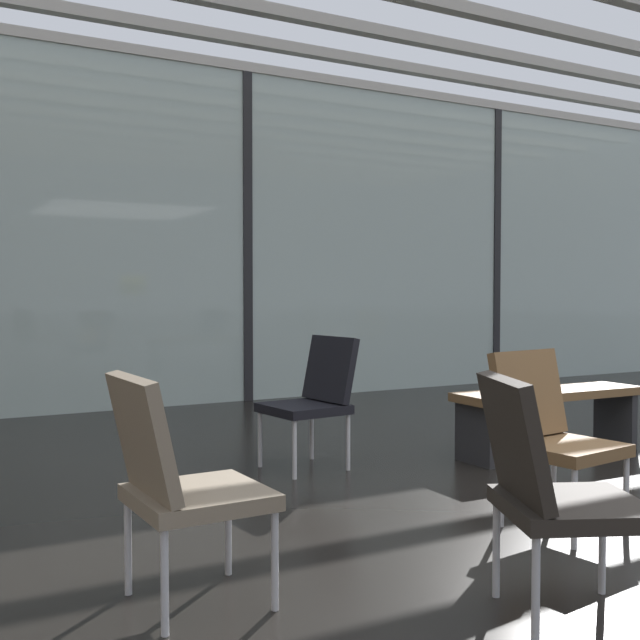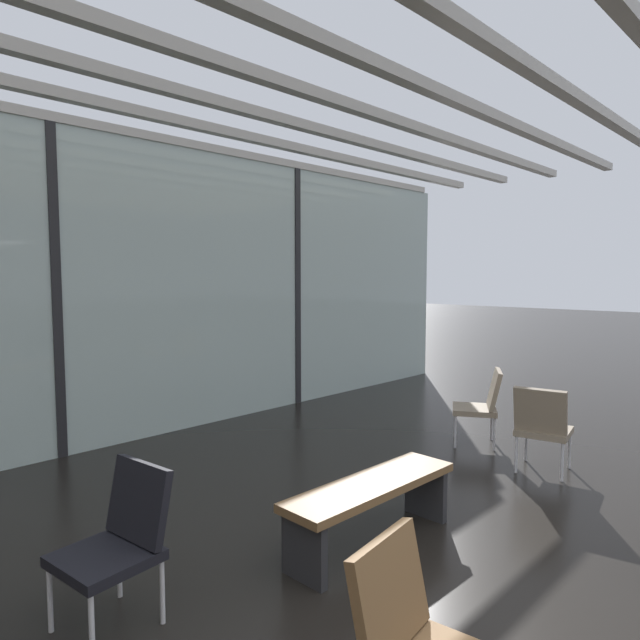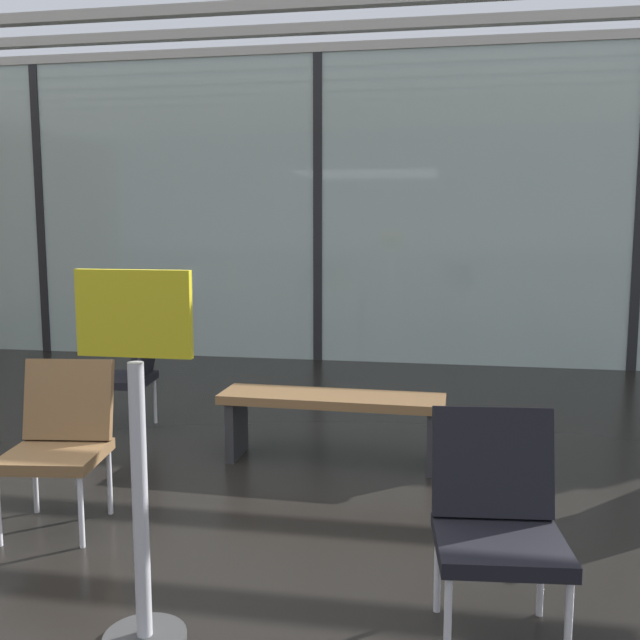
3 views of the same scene
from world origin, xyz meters
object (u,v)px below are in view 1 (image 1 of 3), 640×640
object	(u,v)px
lounge_chair_2	(315,393)
waiting_bench	(549,404)
parked_airplane	(129,236)
lounge_chair_1	(549,482)
lounge_chair_7	(549,427)
lounge_chair_6	(176,475)

from	to	relation	value
lounge_chair_2	waiting_bench	bearing A→B (deg)	67.90
parked_airplane	lounge_chair_1	distance (m)	10.43
lounge_chair_2	lounge_chair_7	distance (m)	1.75
parked_airplane	lounge_chair_6	bearing A→B (deg)	-104.47
lounge_chair_1	lounge_chair_7	size ratio (longest dim) A/B	1.00
lounge_chair_1	lounge_chair_2	bearing A→B (deg)	14.65
lounge_chair_1	waiting_bench	xyz separation A→B (m)	(2.10, 2.04, -0.13)
parked_airplane	lounge_chair_6	size ratio (longest dim) A/B	14.79
lounge_chair_6	lounge_chair_7	xyz separation A→B (m)	(1.96, 0.07, 0.00)
parked_airplane	lounge_chair_2	bearing A→B (deg)	-96.59
waiting_bench	lounge_chair_1	bearing A→B (deg)	-134.31
lounge_chair_2	lounge_chair_6	world-z (taller)	same
parked_airplane	lounge_chair_6	distance (m)	9.92
parked_airplane	lounge_chair_7	bearing A→B (deg)	-92.99
lounge_chair_2	lounge_chair_1	bearing A→B (deg)	-15.87
lounge_chair_1	lounge_chair_7	world-z (taller)	same
parked_airplane	lounge_chair_7	size ratio (longest dim) A/B	14.79
lounge_chair_2	waiting_bench	world-z (taller)	lounge_chair_2
waiting_bench	lounge_chair_6	bearing A→B (deg)	-156.60
lounge_chair_1	waiting_bench	distance (m)	2.93
waiting_bench	parked_airplane	bearing A→B (deg)	96.79
parked_airplane	lounge_chair_7	distance (m)	9.56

